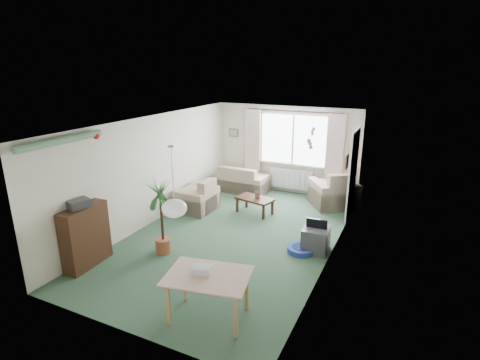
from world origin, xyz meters
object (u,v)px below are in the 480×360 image
at_px(dining_table, 209,297).
at_px(pet_bed, 301,249).
at_px(coffee_table, 255,206).
at_px(sofa, 242,178).
at_px(armchair_left, 196,194).
at_px(armchair_corner, 334,188).
at_px(tv_cube, 316,239).
at_px(houseplant, 162,216).
at_px(bookshelf, 86,236).

relative_size(dining_table, pet_bed, 2.00).
bearing_deg(coffee_table, sofa, 125.39).
xyz_separation_m(armchair_left, pet_bed, (2.97, -1.00, -0.35)).
distance_m(armchair_corner, tv_cube, 2.63).
bearing_deg(armchair_left, houseplant, 17.16).
bearing_deg(coffee_table, armchair_corner, 40.71).
relative_size(armchair_corner, tv_cube, 1.97).
distance_m(bookshelf, houseplant, 1.35).
bearing_deg(armchair_left, pet_bed, 72.98).
bearing_deg(armchair_left, sofa, 169.15).
distance_m(coffee_table, bookshelf, 3.93).
bearing_deg(dining_table, coffee_table, 103.92).
relative_size(armchair_corner, coffee_table, 1.19).
height_order(sofa, dining_table, sofa).
height_order(sofa, bookshelf, bookshelf).
xyz_separation_m(coffee_table, bookshelf, (-1.73, -3.51, 0.36)).
xyz_separation_m(sofa, houseplant, (0.19, -3.95, 0.38)).
height_order(sofa, armchair_left, armchair_left).
distance_m(armchair_corner, bookshelf, 5.90).
distance_m(sofa, dining_table, 5.60).
height_order(bookshelf, houseplant, houseplant).
distance_m(armchair_corner, dining_table, 5.26).
distance_m(coffee_table, dining_table, 3.98).
height_order(houseplant, tv_cube, houseplant).
height_order(bookshelf, dining_table, bookshelf).
distance_m(sofa, bookshelf, 4.96).
relative_size(armchair_left, pet_bed, 1.72).
height_order(dining_table, tv_cube, dining_table).
distance_m(bookshelf, dining_table, 2.72).
relative_size(coffee_table, dining_table, 0.82).
relative_size(sofa, armchair_corner, 1.41).
relative_size(armchair_left, houseplant, 0.61).
height_order(bookshelf, tv_cube, bookshelf).
distance_m(coffee_table, pet_bed, 2.13).
bearing_deg(pet_bed, sofa, 132.42).
bearing_deg(pet_bed, dining_table, -104.33).
bearing_deg(tv_cube, armchair_corner, 92.90).
bearing_deg(sofa, bookshelf, 83.00).
bearing_deg(bookshelf, armchair_left, 80.49).
bearing_deg(coffee_table, armchair_left, -163.26).
bearing_deg(armchair_left, tv_cube, 77.10).
distance_m(bookshelf, tv_cube, 4.22).
relative_size(bookshelf, pet_bed, 2.11).
relative_size(tv_cube, pet_bed, 1.00).
bearing_deg(sofa, coffee_table, 126.97).
bearing_deg(bookshelf, tv_cube, 29.40).
xyz_separation_m(coffee_table, dining_table, (0.96, -3.86, 0.13)).
height_order(armchair_left, houseplant, houseplant).
bearing_deg(sofa, dining_table, 111.91).
relative_size(armchair_corner, houseplant, 0.70).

